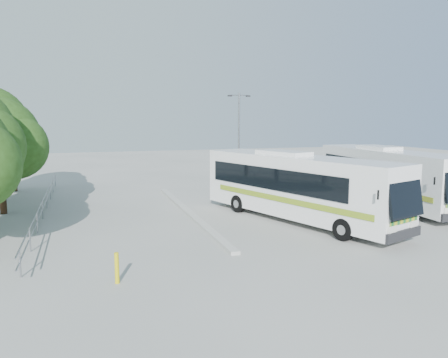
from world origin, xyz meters
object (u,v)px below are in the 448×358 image
object	(u,v)px
lamppost	(239,137)
bollard	(117,268)
coach_adjacent	(387,175)
tree_far_c	(0,138)
coach_main	(297,186)
tree_far_e	(13,138)

from	to	relation	value
lamppost	bollard	size ratio (longest dim) A/B	6.96
coach_adjacent	bollard	xyz separation A→B (m)	(-16.92, -8.24, -1.34)
tree_far_c	bollard	bearing A→B (deg)	-67.72
coach_main	coach_adjacent	size ratio (longest dim) A/B	1.01
coach_main	bollard	xyz separation A→B (m)	(-9.61, -6.08, -1.35)
tree_far_e	bollard	world-z (taller)	tree_far_e
coach_adjacent	lamppost	xyz separation A→B (m)	(-6.75, 8.24, 2.10)
coach_adjacent	bollard	world-z (taller)	coach_adjacent
tree_far_c	coach_adjacent	world-z (taller)	tree_far_c
tree_far_e	bollard	xyz separation A→B (m)	(5.69, -20.85, -3.37)
coach_main	tree_far_c	bearing A→B (deg)	136.83
coach_main	coach_adjacent	world-z (taller)	coach_main
tree_far_c	coach_main	distance (m)	16.36
tree_far_e	coach_main	xyz separation A→B (m)	(15.29, -14.77, -2.02)
tree_far_c	bollard	size ratio (longest dim) A/B	6.31
tree_far_e	bollard	bearing A→B (deg)	-74.74
tree_far_e	coach_adjacent	bearing A→B (deg)	-29.15
coach_main	bollard	bearing A→B (deg)	-166.90
lamppost	bollard	bearing A→B (deg)	-124.48
tree_far_c	coach_main	bearing A→B (deg)	-23.95
tree_far_e	coach_main	world-z (taller)	tree_far_e
tree_far_c	lamppost	world-z (taller)	lamppost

